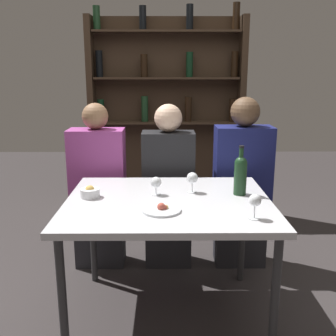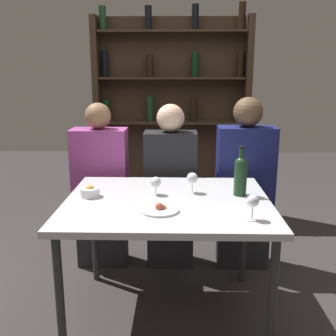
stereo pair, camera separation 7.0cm
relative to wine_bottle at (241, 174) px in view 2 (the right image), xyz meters
name	(u,v)px [view 2 (the right image)]	position (x,y,z in m)	size (l,w,h in m)	color
ground_plane	(167,315)	(-0.42, -0.10, -0.87)	(10.00, 10.00, 0.00)	#332D2D
dining_table	(167,210)	(-0.42, -0.10, -0.19)	(1.16, 0.95, 0.74)	silver
wine_rack_wall	(172,109)	(-0.42, 1.79, 0.21)	(1.55, 0.21, 2.08)	#38281C
wine_bottle	(241,174)	(0.00, 0.00, 0.00)	(0.07, 0.07, 0.29)	#19381E
wine_glass_0	(253,202)	(0.00, -0.40, -0.04)	(0.06, 0.06, 0.13)	silver
wine_glass_1	(156,183)	(-0.50, 0.00, -0.06)	(0.06, 0.06, 0.11)	silver
wine_glass_2	(192,179)	(-0.28, 0.04, -0.04)	(0.07, 0.07, 0.12)	silver
food_plate_0	(160,209)	(-0.46, -0.28, -0.12)	(0.21, 0.21, 0.05)	silver
snack_bowl	(90,192)	(-0.88, -0.05, -0.10)	(0.11, 0.11, 0.07)	white
seated_person_left	(101,191)	(-0.94, 0.59, -0.29)	(0.40, 0.22, 1.24)	#26262B
seated_person_center	(170,191)	(-0.42, 0.59, -0.29)	(0.38, 0.22, 1.23)	#26262B
seated_person_right	(244,189)	(0.13, 0.59, -0.27)	(0.41, 0.22, 1.28)	#26262B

